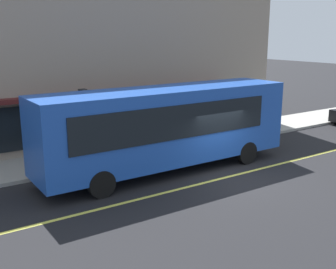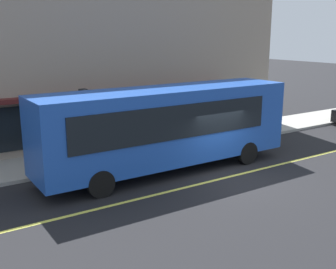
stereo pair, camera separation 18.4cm
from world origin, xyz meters
The scene contains 6 objects.
ground centered at (0.00, 0.00, 0.00)m, with size 120.00×120.00×0.00m, color black.
sidewalk centered at (0.00, 5.40, 0.07)m, with size 80.00×3.08×0.15m, color #9E9B93.
lane_centre_stripe centered at (0.00, 0.00, 0.00)m, with size 36.00×0.16×0.01m, color #D8D14C.
storefront_building centered at (-3.76, 11.68, 5.14)m, with size 25.92×10.11×10.29m.
bus centered at (-1.75, 2.03, 1.99)m, with size 11.14×2.62×3.50m.
traffic_light centered at (-4.27, 4.70, 2.53)m, with size 0.30×0.52×3.20m.
Camera 2 is at (-10.83, -11.91, 5.66)m, focal length 44.26 mm.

